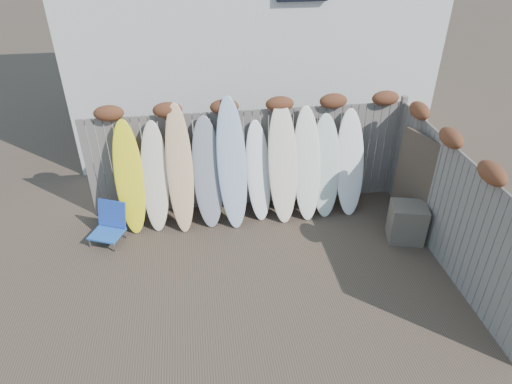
{
  "coord_description": "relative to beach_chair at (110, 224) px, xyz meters",
  "views": [
    {
      "loc": [
        -0.94,
        -5.28,
        5.17
      ],
      "look_at": [
        0.0,
        1.2,
        1.0
      ],
      "focal_mm": 32.0,
      "sensor_mm": 36.0,
      "label": 1
    }
  ],
  "objects": [
    {
      "name": "back_fence",
      "position": [
        2.65,
        0.82,
        0.86
      ],
      "size": [
        6.05,
        0.28,
        2.24
      ],
      "color": "slate",
      "rests_on": "ground"
    },
    {
      "name": "surfboard_9",
      "position": [
        4.5,
        0.39,
        0.66
      ],
      "size": [
        0.56,
        0.72,
        1.99
      ],
      "primitive_type": "ellipsoid",
      "rotation": [
        -0.31,
        0.0,
        -0.03
      ],
      "color": "white",
      "rests_on": "ground"
    },
    {
      "name": "lattice_panel",
      "position": [
        5.53,
        -0.5,
        0.59
      ],
      "size": [
        0.45,
        1.18,
        1.85
      ],
      "primitive_type": "cube",
      "rotation": [
        0.0,
        0.0,
        0.33
      ],
      "color": "#4D392F",
      "rests_on": "ground"
    },
    {
      "name": "surfboard_6",
      "position": [
        3.19,
        0.36,
        0.77
      ],
      "size": [
        0.55,
        0.78,
        2.2
      ],
      "primitive_type": "ellipsoid",
      "rotation": [
        -0.31,
        0.0,
        0.01
      ],
      "color": "#FEEBCC",
      "rests_on": "ground"
    },
    {
      "name": "surfboard_7",
      "position": [
        3.66,
        0.36,
        0.72
      ],
      "size": [
        0.52,
        0.74,
        2.09
      ],
      "primitive_type": "ellipsoid",
      "rotation": [
        -0.31,
        0.0,
        0.0
      ],
      "color": "white",
      "rests_on": "ground"
    },
    {
      "name": "surfboard_4",
      "position": [
        2.25,
        0.35,
        0.84
      ],
      "size": [
        0.58,
        0.85,
        2.35
      ],
      "primitive_type": "ellipsoid",
      "rotation": [
        -0.31,
        0.0,
        0.05
      ],
      "color": "#A0B6CC",
      "rests_on": "ground"
    },
    {
      "name": "wooden_crate",
      "position": [
        5.25,
        -0.75,
        0.03
      ],
      "size": [
        0.72,
        0.64,
        0.71
      ],
      "primitive_type": "cube",
      "rotation": [
        0.0,
        0.0,
        -0.25
      ],
      "color": "brown",
      "rests_on": "ground"
    },
    {
      "name": "right_fence",
      "position": [
        5.58,
        -1.32,
        0.81
      ],
      "size": [
        0.28,
        4.4,
        2.24
      ],
      "color": "slate",
      "rests_on": "ground"
    },
    {
      "name": "surfboard_3",
      "position": [
        1.81,
        0.38,
        0.68
      ],
      "size": [
        0.57,
        0.73,
        2.01
      ],
      "primitive_type": "ellipsoid",
      "rotation": [
        -0.31,
        0.0,
        0.04
      ],
      "color": "gray",
      "rests_on": "ground"
    },
    {
      "name": "beach_chair",
      "position": [
        0.0,
        0.0,
        0.0
      ],
      "size": [
        0.71,
        0.73,
        0.71
      ],
      "color": "#245EB4",
      "rests_on": "ground"
    },
    {
      "name": "surfboard_8",
      "position": [
        4.03,
        0.39,
        0.63
      ],
      "size": [
        0.59,
        0.72,
        1.92
      ],
      "primitive_type": "ellipsoid",
      "rotation": [
        -0.31,
        0.0,
        -0.06
      ],
      "color": "white",
      "rests_on": "ground"
    },
    {
      "name": "surfboard_0",
      "position": [
        0.41,
        0.4,
        0.68
      ],
      "size": [
        0.56,
        0.75,
        2.02
      ],
      "primitive_type": "ellipsoid",
      "rotation": [
        -0.31,
        0.0,
        0.07
      ],
      "color": "yellow",
      "rests_on": "ground"
    },
    {
      "name": "ground",
      "position": [
        2.59,
        -1.57,
        -0.33
      ],
      "size": [
        80.0,
        80.0,
        0.0
      ],
      "primitive_type": "plane",
      "color": "#493A2D"
    },
    {
      "name": "surfboard_5",
      "position": [
        2.75,
        0.44,
        0.6
      ],
      "size": [
        0.52,
        0.7,
        1.85
      ],
      "primitive_type": "ellipsoid",
      "rotation": [
        -0.31,
        0.0,
        0.09
      ],
      "color": "white",
      "rests_on": "ground"
    },
    {
      "name": "surfboard_1",
      "position": [
        0.86,
        0.4,
        0.66
      ],
      "size": [
        0.55,
        0.74,
        1.97
      ],
      "primitive_type": "ellipsoid",
      "rotation": [
        -0.31,
        0.0,
        -0.1
      ],
      "color": "#F8E4C4",
      "rests_on": "ground"
    },
    {
      "name": "surfboard_2",
      "position": [
        1.32,
        0.35,
        0.81
      ],
      "size": [
        0.47,
        0.8,
        2.27
      ],
      "primitive_type": "ellipsoid",
      "rotation": [
        -0.31,
        0.0,
        -0.0
      ],
      "color": "#E9A07D",
      "rests_on": "ground"
    }
  ]
}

